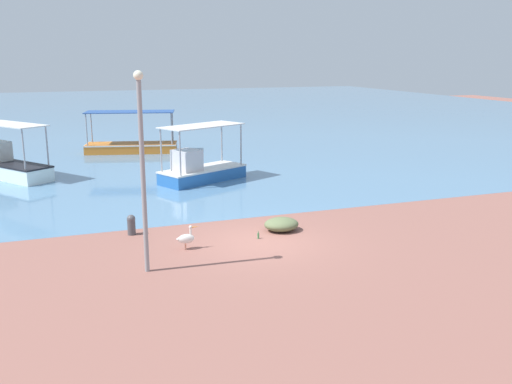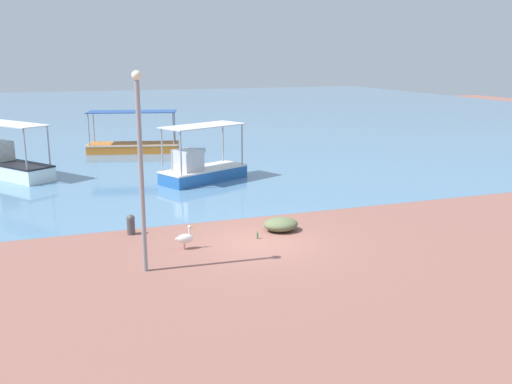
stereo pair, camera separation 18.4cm
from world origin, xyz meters
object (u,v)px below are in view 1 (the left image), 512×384
Objects in this scene: mooring_bollard at (131,224)px; glass_bottle at (258,236)px; fishing_boat_near_left at (200,169)px; net_pile at (281,224)px; fishing_boat_center at (132,145)px; lamp_post at (142,162)px; fishing_boat_far_left at (9,165)px; pelican at (186,238)px.

mooring_bollard is 2.73× the size of glass_bottle.
fishing_boat_near_left is 9.29m from net_pile.
fishing_boat_center is (-1.98, 10.43, -0.16)m from fishing_boat_near_left.
fishing_boat_center is 1.07× the size of lamp_post.
fishing_boat_far_left is at bearing 110.84° from mooring_bollard.
mooring_bollard is 4.58m from glass_bottle.
lamp_post is 6.57m from net_pile.
fishing_boat_center is 19.86m from net_pile.
pelican is (-3.08, -10.08, -0.29)m from fishing_boat_near_left.
fishing_boat_near_left is 3.81× the size of net_pile.
mooring_bollard is at bearing 88.89° from lamp_post.
fishing_boat_far_left reaches higher than net_pile.
pelican is at bearing 44.88° from lamp_post.
lamp_post reaches higher than pelican.
fishing_boat_far_left is 6.96× the size of mooring_bollard.
net_pile is (5.31, 2.38, -3.05)m from lamp_post.
pelican is 2.65m from glass_bottle.
glass_bottle is at bearing -152.27° from net_pile.
fishing_boat_far_left is 16.66m from glass_bottle.
mooring_bollard is (-1.49, 2.23, 0.02)m from pelican.
fishing_boat_near_left is 6.63× the size of mooring_bollard.
net_pile is (0.67, -9.26, -0.42)m from fishing_boat_near_left.
fishing_boat_center is 22.40m from lamp_post.
fishing_boat_near_left is at bearing 94.12° from net_pile.
fishing_boat_center reaches higher than pelican.
fishing_boat_far_left is 15.65m from pelican.
fishing_boat_near_left is 0.83× the size of lamp_post.
mooring_bollard is (-2.59, -18.29, -0.11)m from fishing_boat_center.
fishing_boat_far_left is 16.79m from net_pile.
fishing_boat_near_left is at bearing 59.83° from mooring_bollard.
fishing_boat_center is 8.49× the size of mooring_bollard.
fishing_boat_center is 7.79× the size of pelican.
fishing_boat_far_left reaches higher than pelican.
glass_bottle is (-1.12, -0.59, -0.14)m from net_pile.
lamp_post is 4.76m from mooring_bollard.
fishing_boat_far_left is at bearing 154.86° from fishing_boat_near_left.
pelican is 3.65m from lamp_post.
lamp_post is (-4.64, -11.64, 2.63)m from fishing_boat_near_left.
lamp_post is at bearing -111.74° from fishing_boat_near_left.
lamp_post reaches higher than glass_bottle.
net_pile is at bearing -14.96° from mooring_bollard.
pelican is at bearing -93.08° from fishing_boat_center.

